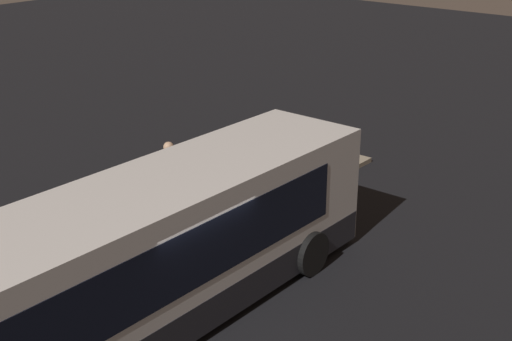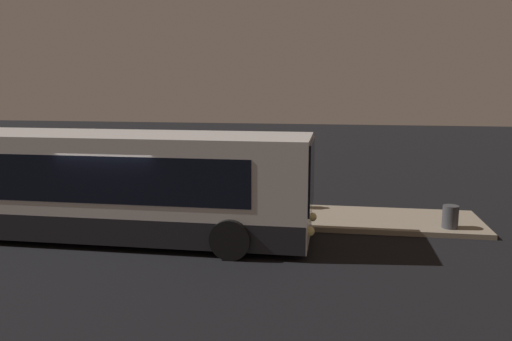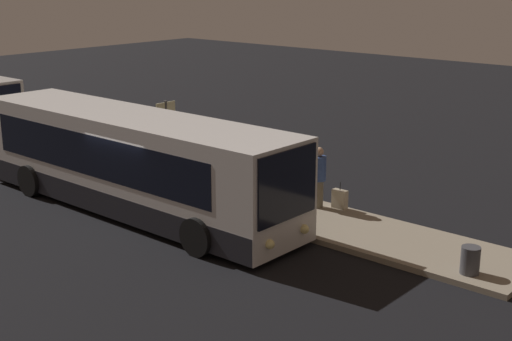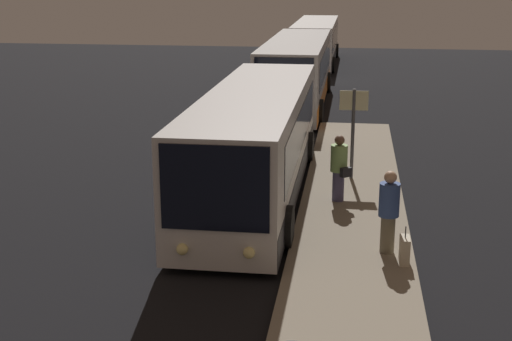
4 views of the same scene
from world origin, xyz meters
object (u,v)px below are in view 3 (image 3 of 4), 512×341
Objects in this scene: passenger_waiting at (207,164)px; trash_bin at (470,260)px; bus_lead at (131,163)px; sign_post at (166,128)px; suitcase at (340,199)px; passenger_boarding at (318,175)px.

passenger_waiting is 8.91m from trash_bin.
bus_lead is 2.46m from passenger_waiting.
trash_bin is at bearing -3.85° from sign_post.
bus_lead is 14.54× the size of suitcase.
passenger_waiting is (0.80, 2.30, -0.35)m from bus_lead.
trash_bin is at bearing 51.07° from passenger_waiting.
bus_lead is 4.45× the size of sign_post.
sign_post is 4.02× the size of trash_bin.
bus_lead is at bearing -102.52° from passenger_boarding.
sign_post is (-2.17, 0.32, 0.77)m from passenger_waiting.
passenger_boarding is at bearing 72.05° from passenger_waiting.
sign_post is 11.16m from trash_bin.
passenger_waiting is 0.67× the size of sign_post.
passenger_boarding is at bearing 8.24° from sign_post.
sign_post is at bearing -133.24° from passenger_boarding.
passenger_boarding reaches higher than suitcase.
bus_lead reaches higher than suitcase.
passenger_boarding is at bearing 164.03° from trash_bin.
bus_lead is at bearing -141.83° from suitcase.
passenger_boarding is 1.03× the size of passenger_waiting.
bus_lead is at bearing -55.45° from passenger_waiting.
sign_post reaches higher than passenger_waiting.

